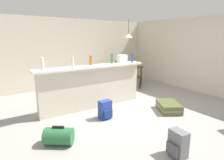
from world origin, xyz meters
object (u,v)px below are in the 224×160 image
object	(u,v)px
dining_table	(126,69)
pendant_lamp	(128,36)
duffel_bag_green	(59,136)
backpack_blue	(105,110)
bottle_white	(42,64)
dining_chair_far_side	(118,70)
bottle_green	(112,59)
backpack_grey	(178,144)
dining_chair_near_partition	(133,74)
bottle_amber	(91,60)
bottle_blue	(132,58)
grocery_bag	(122,59)
suitcase_flat_olive	(169,107)
bottle_clear	(72,62)

from	to	relation	value
dining_table	pendant_lamp	distance (m)	1.24
duffel_bag_green	backpack_blue	bearing A→B (deg)	20.82
bottle_white	dining_table	distance (m)	3.71
dining_table	dining_chair_far_side	distance (m)	0.50
bottle_white	dining_table	bearing A→B (deg)	21.88
bottle_white	bottle_green	world-z (taller)	bottle_green
bottle_white	backpack_grey	size ratio (longest dim) A/B	0.64
backpack_grey	dining_chair_near_partition	bearing A→B (deg)	59.81
bottle_white	duffel_bag_green	bearing A→B (deg)	-95.86
dining_chair_near_partition	dining_chair_far_side	world-z (taller)	same
dining_chair_far_side	backpack_grey	xyz separation A→B (m)	(-2.10, -4.49, -0.31)
bottle_green	dining_chair_near_partition	world-z (taller)	bottle_green
bottle_amber	backpack_blue	world-z (taller)	bottle_amber
bottle_blue	bottle_amber	bearing A→B (deg)	171.98
dining_table	grocery_bag	bearing A→B (deg)	-131.45
bottle_green	dining_chair_near_partition	size ratio (longest dim) A/B	0.30
pendant_lamp	grocery_bag	bearing A→B (deg)	-133.80
suitcase_flat_olive	backpack_blue	xyz separation A→B (m)	(-1.56, 0.51, 0.09)
bottle_amber	pendant_lamp	size ratio (longest dim) A/B	0.34
grocery_bag	duffel_bag_green	world-z (taller)	grocery_bag
dining_chair_near_partition	dining_chair_far_side	bearing A→B (deg)	87.22
dining_chair_near_partition	dining_chair_far_side	distance (m)	0.96
bottle_clear	bottle_amber	size ratio (longest dim) A/B	1.06
bottle_green	bottle_blue	size ratio (longest dim) A/B	1.03
bottle_clear	suitcase_flat_olive	world-z (taller)	bottle_clear
bottle_amber	pendant_lamp	world-z (taller)	pendant_lamp
duffel_bag_green	bottle_blue	bearing A→B (deg)	24.33
dining_chair_near_partition	suitcase_flat_olive	distance (m)	2.36
grocery_bag	backpack_blue	bearing A→B (deg)	-142.81
dining_chair_near_partition	backpack_grey	distance (m)	4.09
bottle_white	backpack_blue	xyz separation A→B (m)	(1.10, -0.83, -1.05)
pendant_lamp	backpack_grey	size ratio (longest dim) A/B	1.74
dining_chair_far_side	duffel_bag_green	xyz separation A→B (m)	(-3.52, -3.14, -0.36)
dining_chair_far_side	bottle_blue	bearing A→B (deg)	-115.66
bottle_clear	dining_chair_far_side	size ratio (longest dim) A/B	0.28
bottle_green	pendant_lamp	world-z (taller)	pendant_lamp
suitcase_flat_olive	bottle_green	bearing A→B (deg)	121.73
dining_chair_near_partition	dining_chair_far_side	size ratio (longest dim) A/B	1.00
dining_chair_near_partition	backpack_grey	world-z (taller)	dining_chair_near_partition
bottle_amber	duffel_bag_green	size ratio (longest dim) A/B	0.44
dining_chair_near_partition	duffel_bag_green	xyz separation A→B (m)	(-3.48, -2.18, -0.36)
dining_chair_far_side	backpack_grey	world-z (taller)	dining_chair_far_side
suitcase_flat_olive	duffel_bag_green	world-z (taller)	duffel_bag_green
dining_table	bottle_green	bearing A→B (deg)	-138.85
grocery_bag	bottle_amber	bearing A→B (deg)	177.20
bottle_amber	backpack_blue	distance (m)	1.36
bottle_amber	duffel_bag_green	xyz separation A→B (m)	(-1.34, -1.34, -1.09)
bottle_amber	dining_table	world-z (taller)	bottle_amber
bottle_white	duffel_bag_green	distance (m)	1.71
bottle_white	dining_chair_far_side	world-z (taller)	bottle_white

